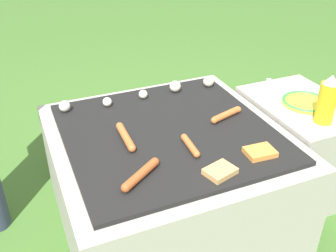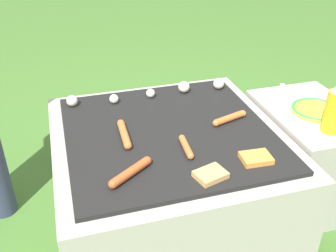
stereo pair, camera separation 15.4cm
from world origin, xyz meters
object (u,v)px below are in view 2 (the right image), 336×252
at_px(sausage_front_center, 124,134).
at_px(fork_utensil, 287,91).
at_px(plate_colorful, 316,110).
at_px(condiment_bottle, 335,109).

distance_m(sausage_front_center, fork_utensil, 0.83).
height_order(sausage_front_center, plate_colorful, sausage_front_center).
height_order(sausage_front_center, fork_utensil, sausage_front_center).
distance_m(sausage_front_center, plate_colorful, 0.83).
bearing_deg(plate_colorful, sausage_front_center, 178.08).
bearing_deg(plate_colorful, fork_utensil, 94.32).
bearing_deg(condiment_bottle, fork_utensil, 86.06).
relative_size(condiment_bottle, fork_utensil, 1.19).
bearing_deg(sausage_front_center, fork_utensil, 12.56).
height_order(plate_colorful, fork_utensil, plate_colorful).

